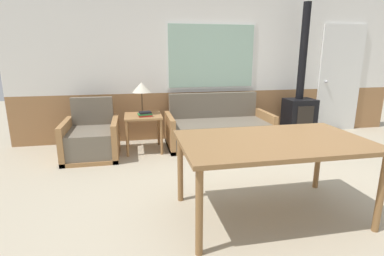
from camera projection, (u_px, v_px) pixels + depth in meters
name	position (u px, v px, depth m)	size (l,w,h in m)	color
ground_plane	(284.00, 199.00, 3.25)	(16.00, 16.00, 0.00)	#B2A58C
wall_back	(218.00, 63.00, 5.41)	(7.20, 0.09, 2.70)	#996B42
couch	(218.00, 130.00, 5.13)	(1.75, 0.85, 0.85)	#9E7042
armchair	(92.00, 140.00, 4.54)	(0.80, 0.85, 0.86)	#9E7042
side_table	(143.00, 121.00, 4.77)	(0.58, 0.58, 0.59)	#9E7042
table_lamp	(141.00, 88.00, 4.74)	(0.30, 0.30, 0.51)	#4C3823
book_stack	(145.00, 114.00, 4.64)	(0.23, 0.16, 0.08)	#B22823
dining_table	(273.00, 147.00, 2.79)	(1.74, 1.03, 0.77)	olive
wood_stove	(300.00, 105.00, 5.43)	(0.52, 0.42, 2.38)	black
entry_door	(340.00, 79.00, 5.92)	(0.92, 0.09, 2.07)	white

